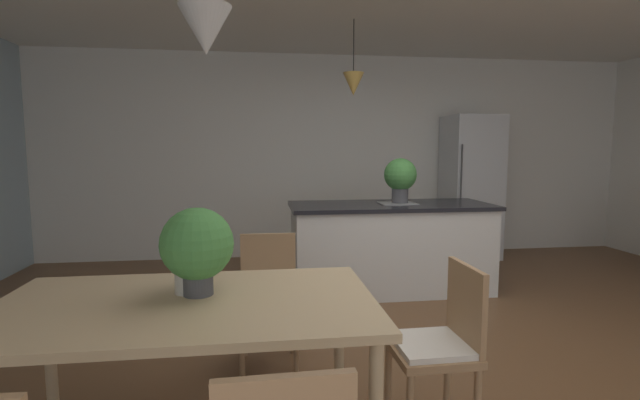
% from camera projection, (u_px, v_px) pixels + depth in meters
% --- Properties ---
extents(ground_plane, '(10.00, 8.40, 0.04)m').
position_uv_depth(ground_plane, '(429.00, 359.00, 3.21)').
color(ground_plane, brown).
extents(wall_back_kitchen, '(10.00, 0.12, 2.70)m').
position_uv_depth(wall_back_kitchen, '(344.00, 157.00, 6.27)').
color(wall_back_kitchen, white).
rests_on(wall_back_kitchen, ground_plane).
extents(dining_table, '(1.76, 1.01, 0.75)m').
position_uv_depth(dining_table, '(187.00, 315.00, 2.13)').
color(dining_table, '#D1B284').
rests_on(dining_table, ground_plane).
extents(chair_far_right, '(0.41, 0.41, 0.87)m').
position_uv_depth(chair_far_right, '(269.00, 295.00, 3.07)').
color(chair_far_right, '#A87F56').
rests_on(chair_far_right, ground_plane).
extents(chair_kitchen_end, '(0.41, 0.41, 0.87)m').
position_uv_depth(chair_kitchen_end, '(441.00, 342.00, 2.32)').
color(chair_kitchen_end, '#A87F56').
rests_on(chair_kitchen_end, ground_plane).
extents(kitchen_island, '(2.04, 0.83, 0.91)m').
position_uv_depth(kitchen_island, '(390.00, 246.00, 4.69)').
color(kitchen_island, silver).
rests_on(kitchen_island, ground_plane).
extents(refrigerator, '(0.67, 0.67, 1.90)m').
position_uv_depth(refrigerator, '(471.00, 187.00, 6.14)').
color(refrigerator, silver).
rests_on(refrigerator, ground_plane).
extents(pendant_over_table, '(0.24, 0.24, 0.83)m').
position_uv_depth(pendant_over_table, '(206.00, 30.00, 2.05)').
color(pendant_over_table, black).
extents(pendant_over_island_main, '(0.21, 0.21, 0.73)m').
position_uv_depth(pendant_over_island_main, '(353.00, 84.00, 4.45)').
color(pendant_over_island_main, black).
extents(potted_plant_on_island, '(0.33, 0.33, 0.46)m').
position_uv_depth(potted_plant_on_island, '(400.00, 177.00, 4.62)').
color(potted_plant_on_island, '#4C4C51').
rests_on(potted_plant_on_island, kitchen_island).
extents(potted_plant_on_table, '(0.35, 0.35, 0.43)m').
position_uv_depth(potted_plant_on_table, '(197.00, 246.00, 2.19)').
color(potted_plant_on_table, '#4C4C51').
rests_on(potted_plant_on_table, dining_table).
extents(vase_on_dining_table, '(0.10, 0.10, 0.23)m').
position_uv_depth(vase_on_dining_table, '(185.00, 270.00, 2.23)').
color(vase_on_dining_table, silver).
rests_on(vase_on_dining_table, dining_table).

